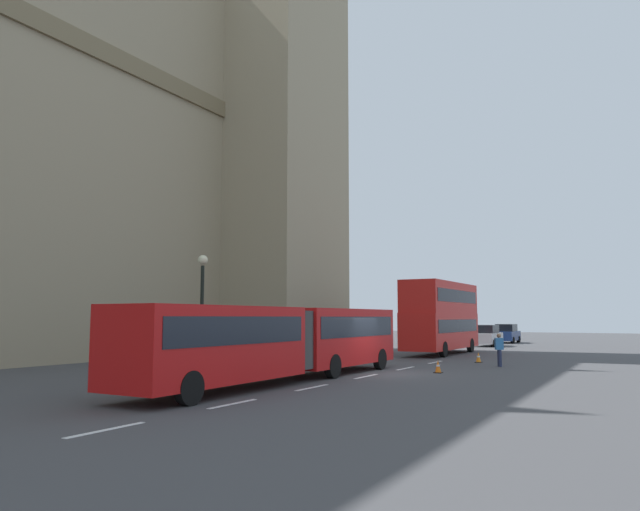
# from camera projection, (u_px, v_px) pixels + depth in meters

# --- Properties ---
(ground_plane) EXTENTS (160.00, 160.00, 0.00)m
(ground_plane) POSITION_uv_depth(u_px,v_px,m) (381.00, 374.00, 26.53)
(ground_plane) COLOR #424244
(lane_centre_marking) EXTENTS (25.20, 0.16, 0.01)m
(lane_centre_marking) POSITION_uv_depth(u_px,v_px,m) (341.00, 382.00, 23.21)
(lane_centre_marking) COLOR silver
(lane_centre_marking) RESTS_ON ground_plane
(articulated_bus) EXTENTS (16.57, 2.54, 2.90)m
(articulated_bus) POSITION_uv_depth(u_px,v_px,m) (284.00, 337.00, 23.42)
(articulated_bus) COLOR red
(articulated_bus) RESTS_ON ground_plane
(double_decker_bus) EXTENTS (9.93, 2.54, 4.90)m
(double_decker_bus) POSITION_uv_depth(u_px,v_px,m) (441.00, 315.00, 40.87)
(double_decker_bus) COLOR red
(double_decker_bus) RESTS_ON ground_plane
(sedan_lead) EXTENTS (4.40, 1.86, 1.85)m
(sedan_lead) POSITION_uv_depth(u_px,v_px,m) (487.00, 336.00, 51.72)
(sedan_lead) COLOR #B7B7BC
(sedan_lead) RESTS_ON ground_plane
(sedan_trailing) EXTENTS (4.40, 1.86, 1.85)m
(sedan_trailing) POSITION_uv_depth(u_px,v_px,m) (507.00, 334.00, 58.35)
(sedan_trailing) COLOR navy
(sedan_trailing) RESTS_ON ground_plane
(traffic_cone_west) EXTENTS (0.36, 0.36, 0.58)m
(traffic_cone_west) POSITION_uv_depth(u_px,v_px,m) (438.00, 367.00, 26.88)
(traffic_cone_west) COLOR black
(traffic_cone_west) RESTS_ON ground_plane
(traffic_cone_middle) EXTENTS (0.36, 0.36, 0.58)m
(traffic_cone_middle) POSITION_uv_depth(u_px,v_px,m) (478.00, 357.00, 33.03)
(traffic_cone_middle) COLOR black
(traffic_cone_middle) RESTS_ON ground_plane
(street_lamp) EXTENTS (0.44, 0.44, 5.27)m
(street_lamp) POSITION_uv_depth(u_px,v_px,m) (202.00, 305.00, 26.01)
(street_lamp) COLOR black
(street_lamp) RESTS_ON ground_plane
(pedestrian_near_cones) EXTENTS (0.41, 0.47, 1.69)m
(pedestrian_near_cones) POSITION_uv_depth(u_px,v_px,m) (499.00, 349.00, 30.33)
(pedestrian_near_cones) COLOR #262D4C
(pedestrian_near_cones) RESTS_ON ground_plane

